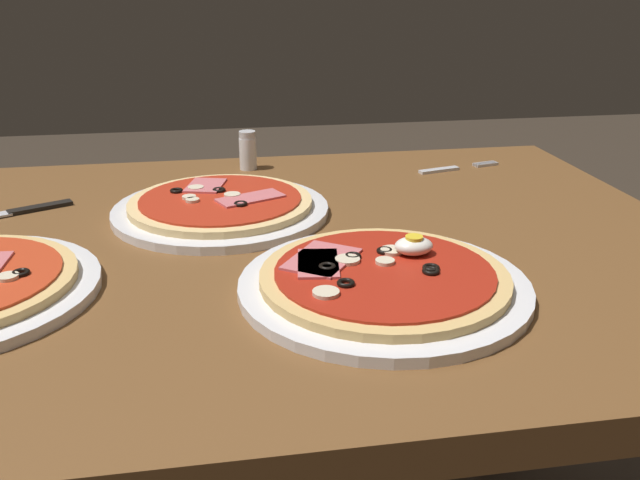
% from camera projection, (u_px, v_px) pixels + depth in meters
% --- Properties ---
extents(dining_table, '(1.20, 0.84, 0.72)m').
position_uv_depth(dining_table, '(248.00, 317.00, 0.92)').
color(dining_table, brown).
rests_on(dining_table, ground).
extents(pizza_foreground, '(0.32, 0.32, 0.05)m').
position_uv_depth(pizza_foreground, '(383.00, 281.00, 0.74)').
color(pizza_foreground, white).
rests_on(pizza_foreground, dining_table).
extents(pizza_across_right, '(0.31, 0.31, 0.03)m').
position_uv_depth(pizza_across_right, '(221.00, 207.00, 0.97)').
color(pizza_across_right, white).
rests_on(pizza_across_right, dining_table).
extents(fork, '(0.16, 0.05, 0.00)m').
position_uv_depth(fork, '(453.00, 168.00, 1.19)').
color(fork, silver).
rests_on(fork, dining_table).
extents(knife, '(0.18, 0.10, 0.01)m').
position_uv_depth(knife, '(12.00, 213.00, 0.97)').
color(knife, silver).
rests_on(knife, dining_table).
extents(salt_shaker, '(0.03, 0.03, 0.07)m').
position_uv_depth(salt_shaker, '(248.00, 151.00, 1.18)').
color(salt_shaker, white).
rests_on(salt_shaker, dining_table).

